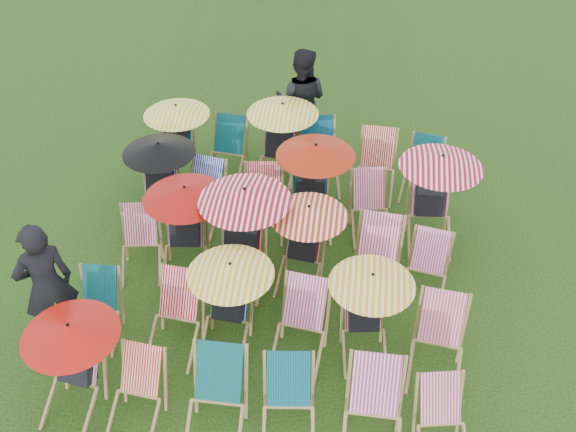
# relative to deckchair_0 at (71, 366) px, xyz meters

# --- Properties ---
(ground) EXTENTS (100.00, 100.00, 0.00)m
(ground) POSITION_rel_deckchair_0_xyz_m (1.93, 2.14, -0.64)
(ground) COLOR black
(ground) RESTS_ON ground
(deckchair_0) EXTENTS (1.03, 1.09, 1.22)m
(deckchair_0) POSITION_rel_deckchair_0_xyz_m (0.00, 0.00, 0.00)
(deckchair_0) COLOR #9E7B49
(deckchair_0) RESTS_ON ground
(deckchair_1) EXTENTS (0.63, 0.82, 0.83)m
(deckchair_1) POSITION_rel_deckchair_0_xyz_m (0.71, -0.12, -0.23)
(deckchair_1) COLOR #9E7B49
(deckchair_1) RESTS_ON ground
(deckchair_2) EXTENTS (0.63, 0.89, 0.96)m
(deckchair_2) POSITION_rel_deckchair_0_xyz_m (1.60, -0.15, -0.17)
(deckchair_2) COLOR #9E7B49
(deckchair_2) RESTS_ON ground
(deckchair_3) EXTENTS (0.68, 0.87, 0.89)m
(deckchair_3) POSITION_rel_deckchair_0_xyz_m (2.37, -0.09, -0.20)
(deckchair_3) COLOR #9E7B49
(deckchair_3) RESTS_ON ground
(deckchair_4) EXTENTS (0.65, 0.90, 0.97)m
(deckchair_4) POSITION_rel_deckchair_0_xyz_m (3.25, -0.10, -0.16)
(deckchair_4) COLOR #9E7B49
(deckchair_4) RESTS_ON ground
(deckchair_5) EXTENTS (0.68, 0.84, 0.82)m
(deckchair_5) POSITION_rel_deckchair_0_xyz_m (3.98, -0.07, -0.23)
(deckchair_5) COLOR #9E7B49
(deckchair_5) RESTS_ON ground
(deckchair_6) EXTENTS (0.57, 0.78, 0.82)m
(deckchair_6) POSITION_rel_deckchair_0_xyz_m (-0.14, 1.00, -0.23)
(deckchair_6) COLOR #9E7B49
(deckchair_6) RESTS_ON ground
(deckchair_7) EXTENTS (0.68, 0.90, 0.92)m
(deckchair_7) POSITION_rel_deckchair_0_xyz_m (0.86, 0.96, -0.19)
(deckchair_7) COLOR #9E7B49
(deckchair_7) RESTS_ON ground
(deckchair_8) EXTENTS (1.02, 1.07, 1.21)m
(deckchair_8) POSITION_rel_deckchair_0_xyz_m (1.48, 1.11, -0.00)
(deckchair_8) COLOR #9E7B49
(deckchair_8) RESTS_ON ground
(deckchair_9) EXTENTS (0.72, 0.93, 0.93)m
(deckchair_9) POSITION_rel_deckchair_0_xyz_m (2.37, 1.00, -0.18)
(deckchair_9) COLOR #9E7B49
(deckchair_9) RESTS_ON ground
(deckchair_10) EXTENTS (1.00, 1.08, 1.19)m
(deckchair_10) POSITION_rel_deckchair_0_xyz_m (3.13, 1.16, -0.02)
(deckchair_10) COLOR #9E7B49
(deckchair_10) RESTS_ON ground
(deckchair_11) EXTENTS (0.71, 0.92, 0.93)m
(deckchair_11) POSITION_rel_deckchair_0_xyz_m (3.97, 0.96, -0.18)
(deckchair_11) COLOR #9E7B49
(deckchair_11) RESTS_ON ground
(deckchair_12) EXTENTS (0.70, 0.87, 0.85)m
(deckchair_12) POSITION_rel_deckchair_0_xyz_m (0.03, 2.22, -0.22)
(deckchair_12) COLOR #9E7B49
(deckchair_12) RESTS_ON ground
(deckchair_13) EXTENTS (1.11, 1.18, 1.31)m
(deckchair_13) POSITION_rel_deckchair_0_xyz_m (0.66, 2.31, 0.05)
(deckchair_13) COLOR #9E7B49
(deckchair_13) RESTS_ON ground
(deckchair_14) EXTENTS (1.21, 1.25, 1.43)m
(deckchair_14) POSITION_rel_deckchair_0_xyz_m (1.45, 2.22, 0.11)
(deckchair_14) COLOR #9E7B49
(deckchair_14) RESTS_ON ground
(deckchair_15) EXTENTS (1.02, 1.08, 1.21)m
(deckchair_15) POSITION_rel_deckchair_0_xyz_m (2.26, 2.27, -0.01)
(deckchair_15) COLOR #9E7B49
(deckchair_15) RESTS_ON ground
(deckchair_16) EXTENTS (0.74, 0.96, 0.98)m
(deckchair_16) POSITION_rel_deckchair_0_xyz_m (3.23, 2.21, -0.15)
(deckchair_16) COLOR #9E7B49
(deckchair_16) RESTS_ON ground
(deckchair_17) EXTENTS (0.70, 0.87, 0.85)m
(deckchair_17) POSITION_rel_deckchair_0_xyz_m (3.89, 2.19, -0.22)
(deckchair_17) COLOR #9E7B49
(deckchair_17) RESTS_ON ground
(deckchair_18) EXTENTS (1.06, 1.14, 1.26)m
(deckchair_18) POSITION_rel_deckchair_0_xyz_m (0.00, 3.37, 0.02)
(deckchair_18) COLOR #9E7B49
(deckchair_18) RESTS_ON ground
(deckchair_19) EXTENTS (0.74, 0.93, 0.91)m
(deckchair_19) POSITION_rel_deckchair_0_xyz_m (0.62, 3.33, -0.19)
(deckchair_19) COLOR #9E7B49
(deckchair_19) RESTS_ON ground
(deckchair_20) EXTENTS (0.71, 0.91, 0.92)m
(deckchair_20) POSITION_rel_deckchair_0_xyz_m (1.57, 3.28, -0.18)
(deckchair_20) COLOR #9E7B49
(deckchair_20) RESTS_ON ground
(deckchair_21) EXTENTS (1.14, 1.22, 1.35)m
(deckchair_21) POSITION_rel_deckchair_0_xyz_m (2.26, 3.46, 0.07)
(deckchair_21) COLOR #9E7B49
(deckchair_21) RESTS_ON ground
(deckchair_22) EXTENTS (0.71, 0.89, 0.88)m
(deckchair_22) POSITION_rel_deckchair_0_xyz_m (3.13, 3.41, -0.21)
(deckchair_22) COLOR #9E7B49
(deckchair_22) RESTS_ON ground
(deckchair_23) EXTENTS (1.16, 1.23, 1.38)m
(deckchair_23) POSITION_rel_deckchair_0_xyz_m (3.99, 3.37, 0.08)
(deckchair_23) COLOR #9E7B49
(deckchair_23) RESTS_ON ground
(deckchair_24) EXTENTS (1.05, 1.12, 1.25)m
(deckchair_24) POSITION_rel_deckchair_0_xyz_m (-0.03, 4.47, 0.01)
(deckchair_24) COLOR #9E7B49
(deckchair_24) RESTS_ON ground
(deckchair_25) EXTENTS (0.69, 0.90, 0.92)m
(deckchair_25) POSITION_rel_deckchair_0_xyz_m (0.75, 4.55, -0.19)
(deckchair_25) COLOR #9E7B49
(deckchair_25) RESTS_ON ground
(deckchair_26) EXTENTS (1.13, 1.19, 1.34)m
(deckchair_26) POSITION_rel_deckchair_0_xyz_m (1.61, 4.57, 0.06)
(deckchair_26) COLOR #9E7B49
(deckchair_26) RESTS_ON ground
(deckchair_27) EXTENTS (0.84, 1.04, 1.01)m
(deckchair_27) POSITION_rel_deckchair_0_xyz_m (2.27, 4.49, -0.14)
(deckchair_27) COLOR #9E7B49
(deckchair_27) RESTS_ON ground
(deckchair_28) EXTENTS (0.67, 0.90, 0.94)m
(deckchair_28) POSITION_rel_deckchair_0_xyz_m (3.18, 4.43, -0.17)
(deckchair_28) COLOR #9E7B49
(deckchair_28) RESTS_ON ground
(deckchair_29) EXTENTS (0.71, 0.89, 0.86)m
(deckchair_29) POSITION_rel_deckchair_0_xyz_m (3.91, 4.47, -0.21)
(deckchair_29) COLOR #9E7B49
(deckchair_29) RESTS_ON ground
(person_left) EXTENTS (0.77, 0.75, 1.79)m
(person_left) POSITION_rel_deckchair_0_xyz_m (-0.62, 0.91, 0.25)
(person_left) COLOR black
(person_left) RESTS_ON ground
(person_rear) EXTENTS (0.95, 0.77, 1.85)m
(person_rear) POSITION_rel_deckchair_0_xyz_m (1.87, 5.52, 0.28)
(person_rear) COLOR black
(person_rear) RESTS_ON ground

